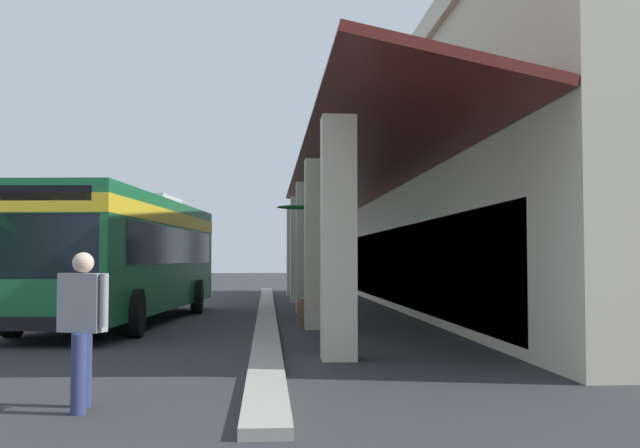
% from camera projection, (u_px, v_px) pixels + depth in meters
% --- Properties ---
extents(ground, '(120.00, 120.00, 0.00)m').
position_uv_depth(ground, '(370.00, 306.00, 25.19)').
color(ground, '#2D2D30').
extents(curb_strip, '(31.49, 0.50, 0.12)m').
position_uv_depth(curb_strip, '(267.00, 311.00, 22.25)').
color(curb_strip, '#9E998E').
rests_on(curb_strip, ground).
extents(plaza_building, '(26.54, 14.59, 7.73)m').
position_uv_depth(plaza_building, '(576.00, 187.00, 23.11)').
color(plaza_building, beige).
rests_on(plaza_building, ground).
extents(transit_bus, '(11.40, 3.62, 3.34)m').
position_uv_depth(transit_bus, '(126.00, 250.00, 19.02)').
color(transit_bus, '#196638').
rests_on(transit_bus, ground).
extents(pedestrian, '(0.55, 0.61, 1.69)m').
position_uv_depth(pedestrian, '(82.00, 321.00, 7.95)').
color(pedestrian, navy).
rests_on(pedestrian, ground).
extents(potted_palm, '(1.63, 1.70, 2.95)m').
position_uv_depth(potted_palm, '(315.00, 298.00, 18.05)').
color(potted_palm, brown).
rests_on(potted_palm, ground).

